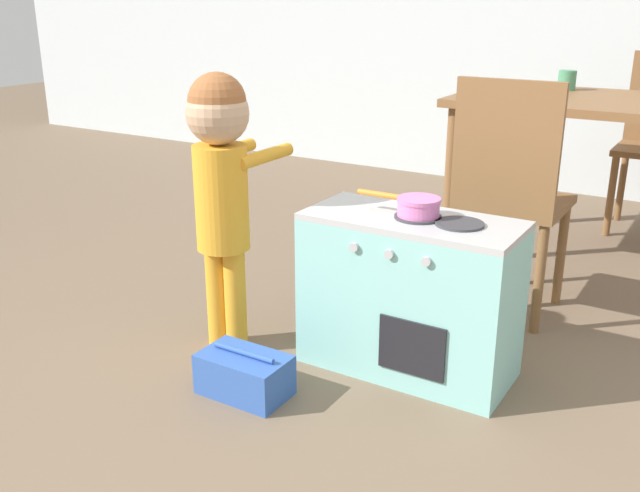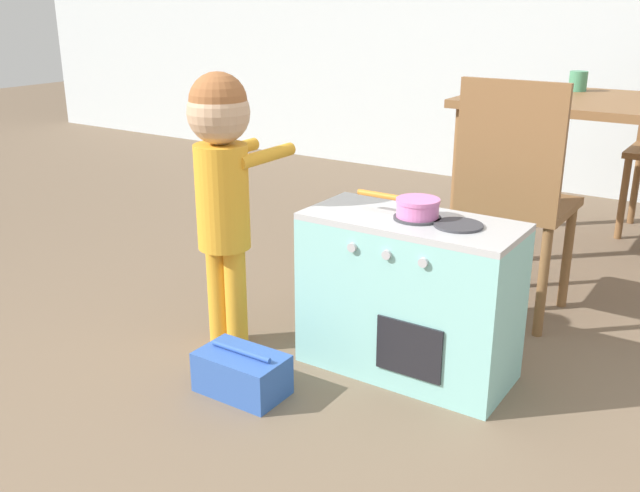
{
  "view_description": "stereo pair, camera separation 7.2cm",
  "coord_description": "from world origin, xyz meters",
  "px_view_note": "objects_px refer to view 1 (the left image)",
  "views": [
    {
      "loc": [
        0.77,
        -0.9,
        1.15
      ],
      "look_at": [
        -0.36,
        0.96,
        0.39
      ],
      "focal_mm": 40.0,
      "sensor_mm": 36.0,
      "label": 1
    },
    {
      "loc": [
        0.84,
        -0.86,
        1.15
      ],
      "look_at": [
        -0.36,
        0.96,
        0.39
      ],
      "focal_mm": 40.0,
      "sensor_mm": 36.0,
      "label": 2
    }
  ],
  "objects_px": {
    "toy_basket": "(245,374)",
    "dining_table": "(584,122)",
    "toy_pot": "(417,205)",
    "play_kitchen": "(410,295)",
    "child_figure": "(221,169)",
    "cup_on_table": "(568,80)",
    "dining_chair_near": "(510,194)"
  },
  "relations": [
    {
      "from": "toy_basket",
      "to": "dining_table",
      "type": "distance_m",
      "value": 1.89
    },
    {
      "from": "toy_pot",
      "to": "toy_basket",
      "type": "xyz_separation_m",
      "value": [
        -0.36,
        -0.41,
        -0.49
      ]
    },
    {
      "from": "play_kitchen",
      "to": "dining_table",
      "type": "relative_size",
      "value": 0.63
    },
    {
      "from": "toy_basket",
      "to": "toy_pot",
      "type": "bearing_deg",
      "value": 48.35
    },
    {
      "from": "child_figure",
      "to": "cup_on_table",
      "type": "distance_m",
      "value": 1.84
    },
    {
      "from": "child_figure",
      "to": "toy_basket",
      "type": "relative_size",
      "value": 3.46
    },
    {
      "from": "play_kitchen",
      "to": "cup_on_table",
      "type": "distance_m",
      "value": 1.62
    },
    {
      "from": "dining_table",
      "to": "dining_chair_near",
      "type": "bearing_deg",
      "value": -95.89
    },
    {
      "from": "cup_on_table",
      "to": "dining_chair_near",
      "type": "bearing_deg",
      "value": -86.56
    },
    {
      "from": "dining_chair_near",
      "to": "toy_pot",
      "type": "bearing_deg",
      "value": -101.81
    },
    {
      "from": "dining_table",
      "to": "cup_on_table",
      "type": "relative_size",
      "value": 11.84
    },
    {
      "from": "dining_chair_near",
      "to": "cup_on_table",
      "type": "bearing_deg",
      "value": 93.44
    },
    {
      "from": "child_figure",
      "to": "toy_basket",
      "type": "distance_m",
      "value": 0.65
    },
    {
      "from": "child_figure",
      "to": "dining_table",
      "type": "relative_size",
      "value": 0.89
    },
    {
      "from": "child_figure",
      "to": "dining_chair_near",
      "type": "height_order",
      "value": "child_figure"
    },
    {
      "from": "toy_basket",
      "to": "dining_chair_near",
      "type": "height_order",
      "value": "dining_chair_near"
    },
    {
      "from": "toy_basket",
      "to": "play_kitchen",
      "type": "bearing_deg",
      "value": 49.17
    },
    {
      "from": "toy_pot",
      "to": "cup_on_table",
      "type": "relative_size",
      "value": 3.06
    },
    {
      "from": "toy_basket",
      "to": "dining_chair_near",
      "type": "relative_size",
      "value": 0.3
    },
    {
      "from": "toy_pot",
      "to": "dining_chair_near",
      "type": "xyz_separation_m",
      "value": [
        0.12,
        0.57,
        -0.08
      ]
    },
    {
      "from": "toy_pot",
      "to": "cup_on_table",
      "type": "height_order",
      "value": "cup_on_table"
    },
    {
      "from": "child_figure",
      "to": "dining_chair_near",
      "type": "relative_size",
      "value": 1.05
    },
    {
      "from": "play_kitchen",
      "to": "child_figure",
      "type": "bearing_deg",
      "value": -162.71
    },
    {
      "from": "dining_chair_near",
      "to": "cup_on_table",
      "type": "distance_m",
      "value": 1.01
    },
    {
      "from": "dining_table",
      "to": "cup_on_table",
      "type": "bearing_deg",
      "value": 121.85
    },
    {
      "from": "play_kitchen",
      "to": "toy_pot",
      "type": "height_order",
      "value": "toy_pot"
    },
    {
      "from": "child_figure",
      "to": "play_kitchen",
      "type": "bearing_deg",
      "value": 17.29
    },
    {
      "from": "toy_pot",
      "to": "child_figure",
      "type": "xyz_separation_m",
      "value": [
        -0.6,
        -0.18,
        0.08
      ]
    },
    {
      "from": "dining_table",
      "to": "dining_chair_near",
      "type": "height_order",
      "value": "dining_chair_near"
    },
    {
      "from": "play_kitchen",
      "to": "child_figure",
      "type": "relative_size",
      "value": 0.71
    },
    {
      "from": "toy_basket",
      "to": "cup_on_table",
      "type": "distance_m",
      "value": 2.11
    },
    {
      "from": "toy_pot",
      "to": "cup_on_table",
      "type": "distance_m",
      "value": 1.54
    }
  ]
}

